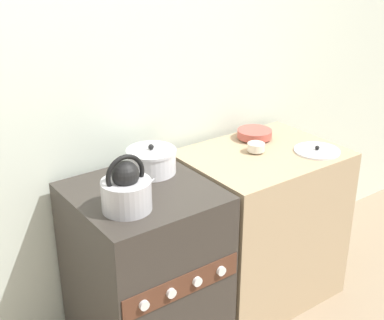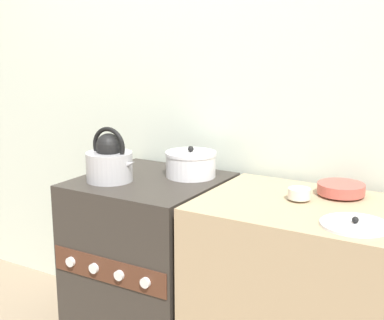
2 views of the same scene
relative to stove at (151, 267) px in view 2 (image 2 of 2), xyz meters
name	(u,v)px [view 2 (image 2 of 2)]	position (x,y,z in m)	size (l,w,h in m)	color
wall_back	(192,89)	(0.00, 0.39, 0.82)	(7.00, 0.06, 2.50)	silver
stove	(151,267)	(0.00, 0.00, 0.00)	(0.62, 0.65, 0.87)	#332D28
counter	(299,305)	(0.74, 0.00, 0.00)	(0.81, 0.62, 0.87)	tan
kettle	(110,161)	(-0.14, -0.11, 0.52)	(0.26, 0.21, 0.25)	#B2B2B7
cooking_pot	(191,164)	(0.14, 0.14, 0.49)	(0.24, 0.24, 0.15)	silver
enamel_bowl	(341,189)	(0.83, 0.17, 0.47)	(0.19, 0.19, 0.05)	#B75147
small_ceramic_bowl	(299,194)	(0.71, 0.02, 0.47)	(0.09, 0.09, 0.05)	beige
loose_pot_lid	(355,224)	(0.97, -0.16, 0.44)	(0.24, 0.24, 0.03)	silver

